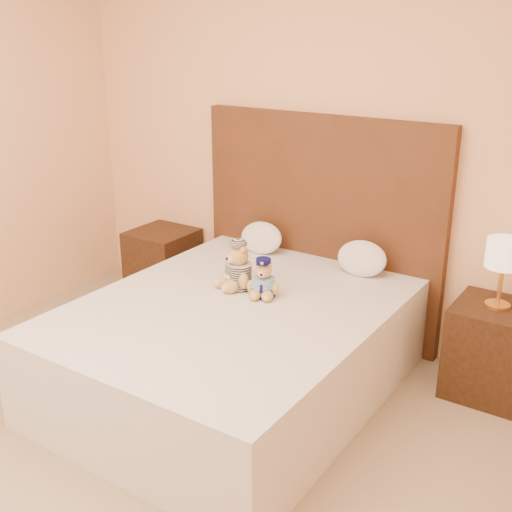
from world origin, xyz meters
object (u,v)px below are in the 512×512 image
(nightstand_left, at_px, (163,265))
(nightstand_right, at_px, (491,350))
(lamp, at_px, (504,257))
(pillow_left, at_px, (261,236))
(pillow_right, at_px, (362,257))
(bed, at_px, (234,348))
(teddy_police, at_px, (263,278))
(teddy_prisoner, at_px, (238,265))

(nightstand_left, bearing_deg, nightstand_right, 0.00)
(lamp, height_order, pillow_left, lamp)
(lamp, height_order, pillow_right, lamp)
(nightstand_right, height_order, pillow_right, pillow_right)
(lamp, bearing_deg, pillow_left, 178.93)
(bed, xyz_separation_m, nightstand_left, (-1.25, 0.80, -0.00))
(bed, distance_m, nightstand_right, 1.48)
(teddy_police, distance_m, teddy_prisoner, 0.20)
(nightstand_right, distance_m, pillow_right, 0.94)
(nightstand_left, height_order, lamp, lamp)
(nightstand_right, relative_size, lamp, 1.38)
(teddy_prisoner, height_order, pillow_left, teddy_prisoner)
(nightstand_left, relative_size, lamp, 1.38)
(nightstand_left, xyz_separation_m, pillow_right, (1.65, 0.03, 0.39))
(teddy_police, bearing_deg, pillow_right, 41.53)
(nightstand_right, height_order, teddy_prisoner, teddy_prisoner)
(bed, relative_size, nightstand_left, 3.64)
(teddy_police, distance_m, pillow_left, 0.77)
(bed, height_order, nightstand_right, same)
(nightstand_left, relative_size, pillow_right, 1.67)
(bed, bearing_deg, teddy_police, 69.20)
(teddy_police, relative_size, teddy_prisoner, 0.81)
(nightstand_right, relative_size, pillow_left, 1.71)
(nightstand_left, distance_m, pillow_left, 0.97)
(pillow_left, bearing_deg, pillow_right, 0.00)
(pillow_left, relative_size, pillow_right, 0.98)
(lamp, xyz_separation_m, pillow_left, (-1.61, 0.03, -0.19))
(bed, relative_size, pillow_right, 6.08)
(lamp, bearing_deg, pillow_right, 177.98)
(nightstand_left, height_order, teddy_prisoner, teddy_prisoner)
(nightstand_left, xyz_separation_m, teddy_police, (1.32, -0.60, 0.39))
(bed, bearing_deg, lamp, 32.62)
(lamp, distance_m, pillow_left, 1.62)
(nightstand_right, bearing_deg, nightstand_left, 180.00)
(bed, height_order, nightstand_left, same)
(nightstand_left, relative_size, teddy_prisoner, 1.94)
(pillow_left, distance_m, pillow_right, 0.76)
(pillow_left, bearing_deg, lamp, -1.07)
(pillow_left, height_order, pillow_right, pillow_right)
(nightstand_right, height_order, teddy_police, teddy_police)
(bed, distance_m, nightstand_left, 1.48)
(nightstand_left, bearing_deg, lamp, 0.00)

